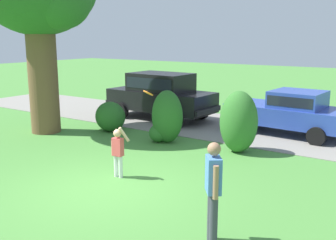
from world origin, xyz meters
The scene contains 10 objects.
ground_plane centered at (0.00, 0.00, 0.00)m, with size 80.00×80.00×0.00m, color #478438.
driveway_strip centered at (0.00, 7.19, 0.01)m, with size 28.00×4.40×0.02m, color gray.
shrub_near_tree centered at (-3.73, 4.32, 0.49)m, with size 1.20×1.11×1.08m.
shrub_centre_left centered at (-1.12, 4.11, 0.78)m, with size 1.11×0.88×1.71m.
shrub_centre centered at (1.29, 4.39, 0.92)m, with size 1.14×1.01×1.85m.
parked_sedan centered at (1.91, 7.44, 0.85)m, with size 4.50×2.29×1.56m.
parked_suv centered at (-3.40, 7.09, 1.08)m, with size 4.78×2.26×1.92m.
child_thrower centered at (-0.25, 0.75, 0.72)m, with size 0.45×0.28×1.29m.
frisbee centered at (-0.14, 1.86, 1.96)m, with size 0.31×0.26×0.21m.
adult_onlooker centered at (3.14, -0.79, 0.98)m, with size 0.39×0.44×1.74m.
Camera 1 is at (5.91, -6.24, 3.39)m, focal length 42.32 mm.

